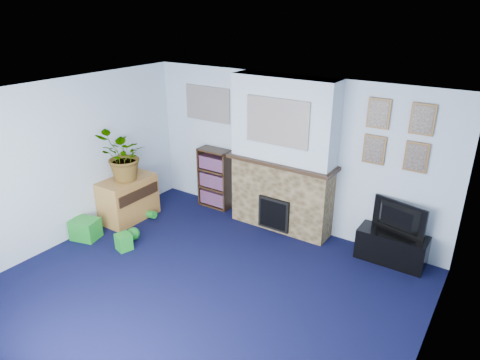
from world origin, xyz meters
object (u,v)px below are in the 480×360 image
Objects in this scene: bookshelf at (215,179)px; tv_stand at (392,247)px; television at (396,219)px; sideboard at (128,199)px.

tv_stand is at bearing -1.42° from bookshelf.
bookshelf is (-3.09, 0.08, 0.28)m from tv_stand.
tv_stand is at bearing 103.98° from television.
tv_stand is 3.10m from bookshelf.
tv_stand is 0.88× the size of bookshelf.
sideboard is (-0.91, -1.19, -0.15)m from bookshelf.
tv_stand is 0.43m from television.
television reaches higher than tv_stand.
bookshelf is 1.50m from sideboard.
tv_stand is at bearing 15.56° from sideboard.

